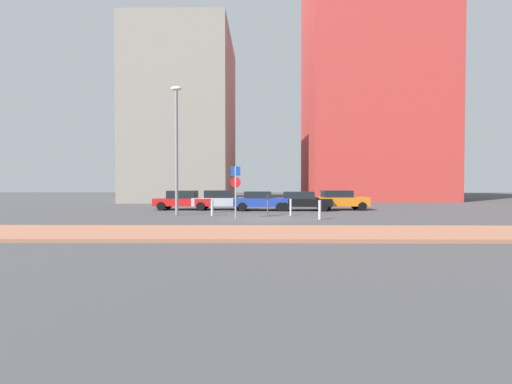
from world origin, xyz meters
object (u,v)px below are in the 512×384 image
Objects in this scene: parked_car_silver at (220,200)px; traffic_bollard_far at (320,210)px; parking_meter at (268,202)px; parked_car_red at (183,200)px; parked_car_black at (302,201)px; traffic_bollard_near at (291,207)px; street_lamp at (176,141)px; traffic_bollard_mid at (212,208)px; parked_car_blue at (260,200)px; parked_car_orange at (340,200)px; parking_sign_post at (236,186)px.

parked_car_silver is 4.06× the size of traffic_bollard_far.
parking_meter is (3.52, -5.14, 0.11)m from parked_car_silver.
parked_car_black is (9.04, -0.71, -0.01)m from parked_car_red.
street_lamp is at bearing 174.90° from traffic_bollard_near.
parked_car_black is at bearing 58.83° from parking_meter.
parked_car_silver is at bearing 90.46° from traffic_bollard_mid.
parked_car_blue is 4.55m from parking_meter.
traffic_bollard_mid is at bearing -122.94° from parked_car_blue.
parked_car_orange is 3.77× the size of traffic_bollard_near.
parked_car_blue is 0.50× the size of street_lamp.
traffic_bollard_near is (-4.20, -5.17, -0.25)m from parked_car_orange.
parking_sign_post reaches higher than parked_car_red.
traffic_bollard_far is (0.23, -6.85, -0.21)m from parked_car_black.
parking_meter is 0.16× the size of street_lamp.
parked_car_red is 4.11× the size of traffic_bollard_far.
parked_car_silver is 4.47× the size of traffic_bollard_mid.
parked_car_blue is 5.04m from traffic_bollard_near.
parked_car_silver reaches higher than parked_car_red.
traffic_bollard_mid is at bearing -179.71° from traffic_bollard_near.
parking_sign_post reaches higher than parking_meter.
parked_car_red is at bearing -179.58° from parked_car_silver.
parked_car_orange is at bearing 29.66° from traffic_bollard_mid.
parking_meter is at bearing -138.28° from parked_car_orange.
parking_sign_post reaches higher than traffic_bollard_far.
parked_car_blue is 7.85m from street_lamp.
traffic_bollard_far is (6.42, -7.58, -0.23)m from parked_car_silver.
parked_car_red is at bearing 174.29° from parked_car_blue.
parked_car_silver is 1.08× the size of parked_car_blue.
parked_car_red reaches higher than parked_car_blue.
street_lamp is at bearing 174.98° from parking_meter.
parked_car_silver is at bearing 102.82° from parking_sign_post.
traffic_bollard_near is at bearing 122.21° from traffic_bollard_far.
parked_car_orange is 7.97m from traffic_bollard_far.
parked_car_black is at bearing 54.96° from parking_sign_post.
parking_sign_post reaches higher than parked_car_silver.
traffic_bollard_mid is at bearing -89.54° from parked_car_silver.
traffic_bollard_far is at bearing -19.66° from traffic_bollard_mid.
street_lamp is at bearing -158.54° from parked_car_orange.
traffic_bollard_near is at bearing -33.90° from parked_car_red.
parked_car_black is at bearing 91.93° from traffic_bollard_far.
traffic_bollard_near is 1.09× the size of traffic_bollard_mid.
traffic_bollard_near is (7.30, -0.65, -4.24)m from street_lamp.
parked_car_silver is 6.23m from parking_meter.
parked_car_red is 11.96m from traffic_bollard_far.
parking_sign_post is at bearing 175.62° from traffic_bollard_far.
parked_car_orange is 10.51m from traffic_bollard_mid.
parked_car_black is 5.16m from parking_meter.
parked_car_silver reaches higher than parking_meter.
street_lamp reaches higher than parked_car_silver.
parking_meter is (-2.67, -4.41, 0.13)m from parked_car_black.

